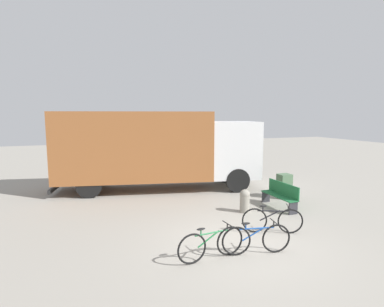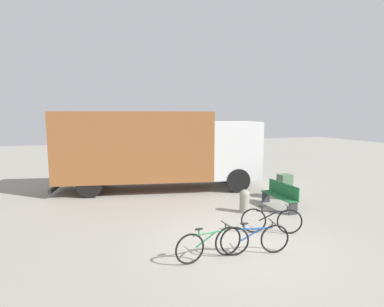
% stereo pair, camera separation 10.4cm
% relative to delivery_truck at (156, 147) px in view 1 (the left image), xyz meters
% --- Properties ---
extents(ground_plane, '(60.00, 60.00, 0.00)m').
position_rel_delivery_truck_xyz_m(ground_plane, '(0.75, -6.35, -1.93)').
color(ground_plane, gray).
extents(delivery_truck, '(9.17, 3.97, 3.49)m').
position_rel_delivery_truck_xyz_m(delivery_truck, '(0.00, 0.00, 0.00)').
color(delivery_truck, '#99592D').
rests_on(delivery_truck, ground).
extents(park_bench, '(0.44, 1.68, 0.92)m').
position_rel_delivery_truck_xyz_m(park_bench, '(3.61, -4.17, -1.44)').
color(park_bench, '#1E6638').
rests_on(park_bench, ground).
extents(bicycle_near, '(1.72, 0.44, 0.81)m').
position_rel_delivery_truck_xyz_m(bicycle_near, '(-0.34, -6.93, -1.55)').
color(bicycle_near, black).
rests_on(bicycle_near, ground).
extents(bicycle_middle, '(1.70, 0.49, 0.81)m').
position_rel_delivery_truck_xyz_m(bicycle_middle, '(0.80, -7.04, -1.55)').
color(bicycle_middle, black).
rests_on(bicycle_middle, ground).
extents(bicycle_far, '(1.60, 0.74, 0.81)m').
position_rel_delivery_truck_xyz_m(bicycle_far, '(1.93, -6.06, -1.55)').
color(bicycle_far, black).
rests_on(bicycle_far, ground).
extents(bollard_near_bench, '(0.35, 0.35, 0.81)m').
position_rel_delivery_truck_xyz_m(bollard_near_bench, '(2.13, -4.17, -1.50)').
color(bollard_near_bench, gray).
rests_on(bollard_near_bench, ground).
extents(utility_box, '(0.50, 0.43, 0.98)m').
position_rel_delivery_truck_xyz_m(utility_box, '(4.54, -3.13, -1.44)').
color(utility_box, '#4C6B4C').
rests_on(utility_box, ground).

